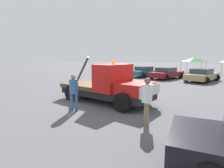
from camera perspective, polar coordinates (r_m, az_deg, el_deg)
The scene contains 9 objects.
ground_plane at distance 9.87m, azimuth -2.23°, elevation -5.76°, with size 160.00×160.00×0.00m, color #545459.
tow_truck at distance 9.48m, azimuth -0.74°, elevation -0.74°, with size 5.53×2.39×2.51m.
person_near_truck at distance 6.47m, azimuth 11.34°, elevation -4.47°, with size 0.38×0.38×1.73m.
person_at_hood at distance 8.11m, azimuth -12.41°, elevation -1.96°, with size 0.38×0.38×1.71m.
parked_car_teal at distance 23.31m, azimuth 10.61°, elevation 3.97°, with size 2.98×4.60×1.34m.
parked_car_maroon at distance 21.52m, azimuth 17.39°, elevation 3.36°, with size 2.96×4.92×1.34m.
parked_car_tan at distance 20.50m, azimuth 27.32°, elevation 2.57°, with size 2.86×4.99×1.34m.
canopy_tent_green at distance 32.53m, azimuth 25.16°, elevation 7.25°, with size 3.21×3.21×2.54m.
traffic_cone at distance 12.31m, azimuth 11.43°, elevation -1.86°, with size 0.40×0.40×0.55m.
Camera 1 is at (6.46, -7.06, 2.43)m, focal length 28.00 mm.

